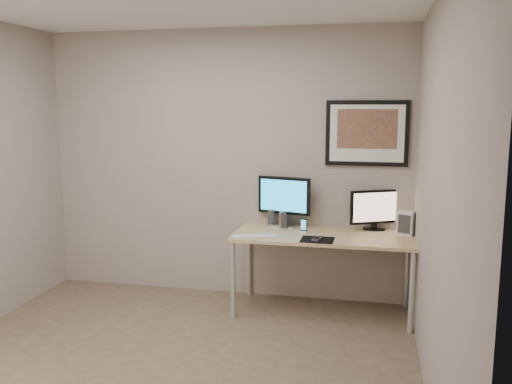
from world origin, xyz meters
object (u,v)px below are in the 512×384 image
Objects in this scene: desk at (323,241)px; speaker_left at (271,217)px; monitor_large at (284,199)px; keyboard at (254,236)px; speaker_right at (283,220)px; monitor_tv at (375,209)px; phone_dock at (304,225)px; fan_unit at (406,223)px; framed_art at (367,133)px.

speaker_left reaches higher than desk.
keyboard is at bearing -97.74° from monitor_large.
speaker_left is at bearing 122.60° from speaker_right.
monitor_tv reaches higher than phone_dock.
monitor_large is at bearing 154.37° from monitor_tv.
fan_unit reaches higher than speaker_right.
monitor_large is 3.00× the size of speaker_right.
desk is 0.58m from monitor_large.
monitor_tv reaches higher than fan_unit.
desk is 12.35× the size of phone_dock.
monitor_large is 1.28× the size of keyboard.
speaker_right is (-0.74, -0.19, -0.81)m from framed_art.
keyboard is at bearing -136.24° from speaker_right.
monitor_large is 2.44× the size of fan_unit.
speaker_right is at bearing 166.00° from phone_dock.
speaker_left is at bearing -174.58° from framed_art.
fan_unit is (0.72, 0.15, 0.17)m from desk.
monitor_tv is 3.41× the size of phone_dock.
monitor_large reaches higher than fan_unit.
monitor_large is at bearing 76.25° from speaker_right.
speaker_left is (-0.12, -0.01, -0.18)m from monitor_large.
desk is 9.31× the size of speaker_right.
phone_dock is at bearing -25.78° from speaker_left.
framed_art is 3.55× the size of fan_unit.
framed_art is 1.46× the size of monitor_large.
monitor_large is 0.22m from speaker_left.
monitor_tv is 2.57× the size of speaker_right.
speaker_right is 0.43× the size of keyboard.
monitor_tv is at bearing 178.12° from fan_unit.
framed_art reaches higher than phone_dock.
monitor_large is 3.97× the size of phone_dock.
speaker_right is (0.13, -0.11, 0.00)m from speaker_left.
phone_dock is at bearing 168.01° from desk.
monitor_large reaches higher than keyboard.
monitor_large reaches higher than phone_dock.
monitor_tv is at bearing 31.39° from desk.
monitor_large is 3.18× the size of speaker_left.
speaker_right reaches higher than speaker_left.
monitor_tv is (0.84, 0.01, -0.06)m from monitor_large.
speaker_left is (-0.97, -0.02, -0.12)m from monitor_tv.
monitor_large reaches higher than speaker_right.
framed_art is 1.19m from speaker_left.
monitor_tv is 1.10× the size of keyboard.
keyboard is at bearing -134.33° from phone_dock.
phone_dock is (0.34, -0.21, -0.02)m from speaker_left.
fan_unit is (1.31, 0.37, 0.10)m from keyboard.
speaker_right is 0.81× the size of fan_unit.
framed_art is 1.03m from phone_dock.
desk is at bearing -38.27° from speaker_right.
fan_unit is (1.12, -0.11, -0.16)m from monitor_large.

